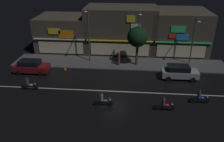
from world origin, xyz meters
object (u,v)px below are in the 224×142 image
motorcycle_lead (164,105)px  pedestrian_on_sidewalk (119,59)px  parked_car_near_kerb (179,72)px  motorcycle_opposite_lane (200,98)px  streetlamp_west (88,31)px  motorcycle_following (103,100)px  streetlamp_mid (139,35)px  traffic_cone (65,68)px  streetlamp_east (194,37)px  motorcycle_trailing_far (29,85)px  parked_car_trailing (31,66)px

motorcycle_lead → pedestrian_on_sidewalk: bearing=-60.0°
parked_car_near_kerb → motorcycle_opposite_lane: size_ratio=2.26×
streetlamp_west → pedestrian_on_sidewalk: (4.18, -0.93, -3.40)m
pedestrian_on_sidewalk → motorcycle_following: 9.81m
streetlamp_mid → parked_car_near_kerb: size_ratio=1.68×
parked_car_near_kerb → motorcycle_opposite_lane: 5.43m
pedestrian_on_sidewalk → streetlamp_west: bearing=-67.3°
streetlamp_west → traffic_cone: bearing=-134.6°
streetlamp_west → pedestrian_on_sidewalk: bearing=-12.5°
streetlamp_east → pedestrian_on_sidewalk: 10.23m
traffic_cone → motorcycle_lead: bearing=-34.4°
pedestrian_on_sidewalk → motorcycle_lead: size_ratio=1.02×
pedestrian_on_sidewalk → motorcycle_trailing_far: size_ratio=1.02×
motorcycle_following → motorcycle_trailing_far: 8.81m
streetlamp_mid → streetlamp_east: size_ratio=1.15×
motorcycle_lead → motorcycle_following: bearing=1.3°
parked_car_trailing → motorcycle_opposite_lane: size_ratio=2.26×
parked_car_near_kerb → parked_car_trailing: 18.43m
streetlamp_east → pedestrian_on_sidewalk: (-9.75, -1.21, -2.85)m
motorcycle_following → motorcycle_trailing_far: same height
streetlamp_west → motorcycle_trailing_far: bearing=-122.7°
streetlamp_east → traffic_cone: (-16.72, -3.11, -3.62)m
motorcycle_lead → motorcycle_opposite_lane: same height
motorcycle_following → traffic_cone: size_ratio=3.45×
streetlamp_east → parked_car_near_kerb: size_ratio=1.46×
motorcycle_trailing_far → streetlamp_east: bearing=-150.0°
streetlamp_east → pedestrian_on_sidewalk: streetlamp_east is taller
motorcycle_trailing_far → motorcycle_following: bearing=170.1°
streetlamp_west → motorcycle_trailing_far: size_ratio=3.85×
parked_car_near_kerb → motorcycle_following: bearing=37.9°
motorcycle_lead → motorcycle_following: 5.91m
motorcycle_following → pedestrian_on_sidewalk: bearing=-90.0°
parked_car_trailing → motorcycle_trailing_far: 4.50m
streetlamp_west → motorcycle_lead: bearing=-50.4°
pedestrian_on_sidewalk → motorcycle_opposite_lane: (8.55, -8.43, -0.41)m
parked_car_near_kerb → streetlamp_east: bearing=-117.5°
streetlamp_east → motorcycle_lead: bearing=-113.4°
streetlamp_mid → motorcycle_lead: bearing=-76.9°
motorcycle_trailing_far → traffic_cone: motorcycle_trailing_far is taller
traffic_cone → pedestrian_on_sidewalk: bearing=15.2°
streetlamp_west → parked_car_near_kerb: (11.68, -4.04, -3.57)m
streetlamp_west → parked_car_near_kerb: 12.86m
streetlamp_mid → parked_car_trailing: size_ratio=1.68×
pedestrian_on_sidewalk → motorcycle_following: pedestrian_on_sidewalk is taller
motorcycle_following → parked_car_near_kerb: bearing=-136.2°
streetlamp_east → motorcycle_opposite_lane: (-1.20, -9.65, -3.26)m
pedestrian_on_sidewalk → parked_car_trailing: size_ratio=0.45×
motorcycle_lead → motorcycle_trailing_far: 14.62m
streetlamp_east → pedestrian_on_sidewalk: size_ratio=3.23×
parked_car_near_kerb → traffic_cone: 14.53m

